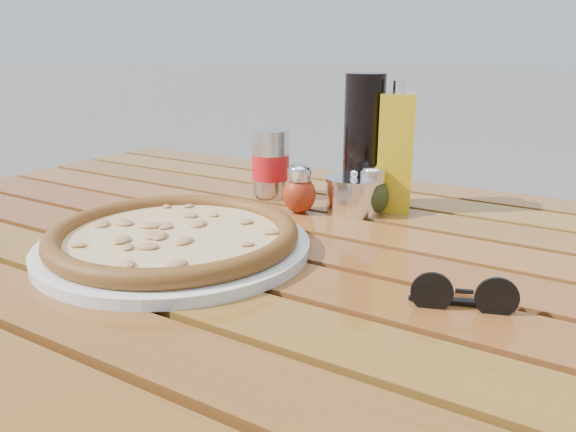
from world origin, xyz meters
The scene contains 10 objects.
table centered at (0.00, 0.00, 0.67)m, with size 1.40×0.90×0.75m.
plate centered at (-0.10, -0.11, 0.76)m, with size 0.36×0.36×0.01m, color silver.
pizza centered at (-0.10, -0.11, 0.77)m, with size 0.38×0.38×0.03m.
pepper_shaker centered at (-0.05, 0.13, 0.79)m, with size 0.06×0.06×0.08m.
oregano_shaker centered at (0.06, 0.18, 0.79)m, with size 0.06×0.06×0.08m.
dark_bottle centered at (0.02, 0.22, 0.86)m, with size 0.07×0.07×0.22m, color black.
soda_can centered at (-0.14, 0.19, 0.81)m, with size 0.08×0.08×0.12m.
olive_oil_cruet centered at (0.08, 0.23, 0.85)m, with size 0.07×0.07×0.21m.
parmesan_tin centered at (0.03, 0.18, 0.78)m, with size 0.12×0.12×0.07m.
sunglasses centered at (0.28, -0.08, 0.77)m, with size 0.11×0.06×0.04m.
Camera 1 is at (0.40, -0.63, 1.01)m, focal length 35.00 mm.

